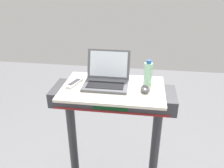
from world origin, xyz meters
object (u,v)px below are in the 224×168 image
object	(u,v)px
laptop	(107,78)
tv_remote	(74,83)
computer_mouse	(145,89)
water_bottle	(148,73)

from	to	relation	value
laptop	tv_remote	bearing A→B (deg)	-168.84
tv_remote	computer_mouse	bearing A→B (deg)	-3.99
laptop	computer_mouse	size ratio (longest dim) A/B	3.22
computer_mouse	tv_remote	world-z (taller)	computer_mouse
water_bottle	laptop	bearing A→B (deg)	-172.44
computer_mouse	water_bottle	world-z (taller)	water_bottle
computer_mouse	water_bottle	xyz separation A→B (m)	(0.02, 0.12, 0.07)
water_bottle	tv_remote	world-z (taller)	water_bottle
computer_mouse	water_bottle	bearing A→B (deg)	77.29
computer_mouse	laptop	bearing A→B (deg)	159.85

